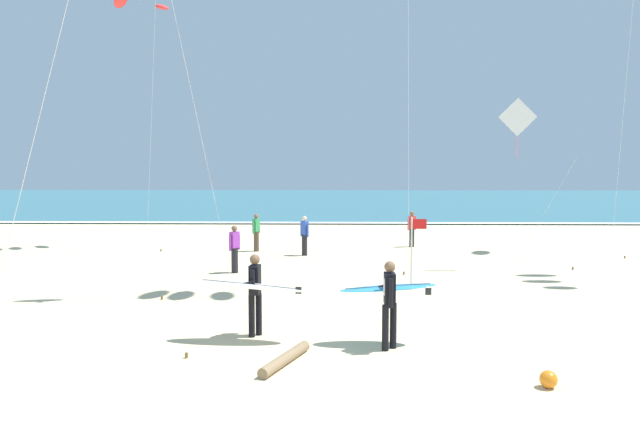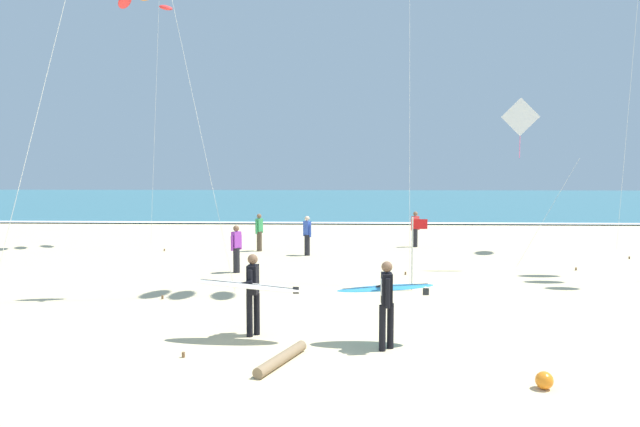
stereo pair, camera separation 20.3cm
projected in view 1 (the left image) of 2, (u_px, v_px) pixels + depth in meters
ground_plane at (354, 418)px, 8.06m from camera, size 160.00×160.00×0.00m
ocean_water at (337, 200)px, 66.56m from camera, size 160.00×60.00×0.08m
shoreline_foam at (339, 223)px, 36.95m from camera, size 160.00×1.03×0.01m
surfer_lead at (389, 294)px, 11.25m from camera, size 1.91×0.91×1.71m
surfer_trailing at (253, 288)px, 11.82m from camera, size 2.29×0.95×1.71m
kite_diamond_ivory_far at (519, 121)px, 19.81m from camera, size 2.65×0.17×5.87m
kite_arc_amber_distant at (142, 2)px, 25.41m from camera, size 2.54×2.78×11.10m
bystander_blue_top at (305, 235)px, 23.35m from camera, size 0.35×0.40×1.59m
bystander_purple_top at (235, 249)px, 19.41m from camera, size 0.33×0.43×1.59m
bystander_red_top at (412, 229)px, 25.97m from camera, size 0.42×0.33×1.59m
bystander_green_top at (256, 232)px, 24.56m from camera, size 0.30×0.46×1.59m
lifeguard_flag at (414, 246)px, 16.59m from camera, size 0.45×0.05×2.10m
beach_ball at (549, 379)px, 9.18m from camera, size 0.28×0.28×0.28m
driftwood_log at (285, 359)px, 10.31m from camera, size 0.80×1.64×0.20m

